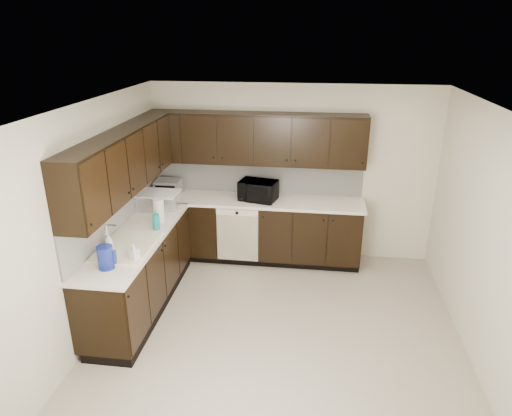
{
  "coord_description": "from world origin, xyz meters",
  "views": [
    {
      "loc": [
        0.32,
        -4.27,
        3.17
      ],
      "look_at": [
        -0.33,
        0.6,
        1.24
      ],
      "focal_mm": 32.0,
      "sensor_mm": 36.0,
      "label": 1
    }
  ],
  "objects_px": {
    "sink": "(127,252)",
    "microwave": "(258,191)",
    "storage_bin": "(158,200)",
    "blue_pitcher": "(106,257)",
    "toaster_oven": "(168,188)"
  },
  "relations": [
    {
      "from": "sink",
      "to": "microwave",
      "type": "distance_m",
      "value": 2.09
    },
    {
      "from": "storage_bin",
      "to": "blue_pitcher",
      "type": "distance_m",
      "value": 1.68
    },
    {
      "from": "toaster_oven",
      "to": "storage_bin",
      "type": "relative_size",
      "value": 0.69
    },
    {
      "from": "sink",
      "to": "blue_pitcher",
      "type": "relative_size",
      "value": 3.41
    },
    {
      "from": "microwave",
      "to": "storage_bin",
      "type": "bearing_deg",
      "value": -148.07
    },
    {
      "from": "storage_bin",
      "to": "blue_pitcher",
      "type": "bearing_deg",
      "value": -88.79
    },
    {
      "from": "toaster_oven",
      "to": "sink",
      "type": "bearing_deg",
      "value": -88.05
    },
    {
      "from": "toaster_oven",
      "to": "storage_bin",
      "type": "xyz_separation_m",
      "value": [
        0.02,
        -0.49,
        -0.01
      ]
    },
    {
      "from": "sink",
      "to": "toaster_oven",
      "type": "height_order",
      "value": "sink"
    },
    {
      "from": "toaster_oven",
      "to": "storage_bin",
      "type": "bearing_deg",
      "value": -87.92
    },
    {
      "from": "microwave",
      "to": "storage_bin",
      "type": "xyz_separation_m",
      "value": [
        -1.28,
        -0.45,
        -0.04
      ]
    },
    {
      "from": "sink",
      "to": "blue_pitcher",
      "type": "height_order",
      "value": "sink"
    },
    {
      "from": "storage_bin",
      "to": "toaster_oven",
      "type": "bearing_deg",
      "value": 92.43
    },
    {
      "from": "toaster_oven",
      "to": "blue_pitcher",
      "type": "bearing_deg",
      "value": -88.87
    },
    {
      "from": "blue_pitcher",
      "to": "storage_bin",
      "type": "bearing_deg",
      "value": 86.31
    }
  ]
}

